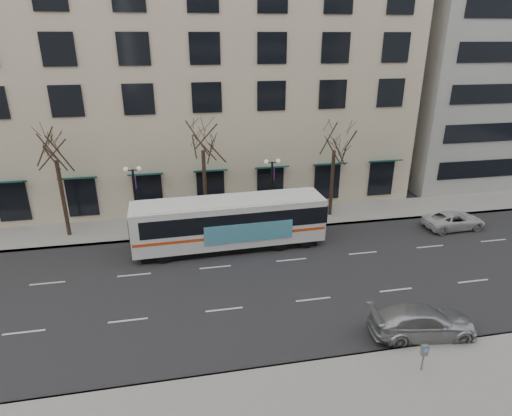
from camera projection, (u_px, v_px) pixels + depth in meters
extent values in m
plane|color=black|center=(219.00, 287.00, 25.05)|extent=(160.00, 160.00, 0.00)
cube|color=gray|center=(269.00, 219.00, 34.09)|extent=(80.00, 4.00, 0.15)
cube|color=beige|center=(168.00, 55.00, 39.29)|extent=(40.00, 20.00, 24.00)
cylinder|color=black|center=(63.00, 200.00, 30.21)|extent=(0.28, 0.28, 5.74)
cylinder|color=black|center=(205.00, 189.00, 31.93)|extent=(0.28, 0.28, 5.95)
cylinder|color=black|center=(332.00, 184.00, 33.79)|extent=(0.28, 0.28, 5.46)
cylinder|color=black|center=(136.00, 203.00, 30.69)|extent=(0.16, 0.16, 5.00)
cylinder|color=black|center=(140.00, 232.00, 31.57)|extent=(0.36, 0.36, 0.30)
cube|color=black|center=(132.00, 170.00, 29.77)|extent=(0.90, 0.06, 0.06)
sphere|color=silver|center=(126.00, 169.00, 29.65)|extent=(0.32, 0.32, 0.32)
sphere|color=silver|center=(139.00, 168.00, 29.81)|extent=(0.32, 0.32, 0.32)
cube|color=#531D6D|center=(136.00, 182.00, 30.11)|extent=(0.04, 0.45, 1.00)
cylinder|color=black|center=(272.00, 194.00, 32.45)|extent=(0.16, 0.16, 5.00)
cylinder|color=black|center=(271.00, 222.00, 33.33)|extent=(0.36, 0.36, 0.30)
cube|color=black|center=(272.00, 163.00, 31.53)|extent=(0.90, 0.06, 0.06)
sphere|color=silver|center=(266.00, 162.00, 31.41)|extent=(0.32, 0.32, 0.32)
sphere|color=silver|center=(278.00, 161.00, 31.57)|extent=(0.32, 0.32, 0.32)
cube|color=#531D6D|center=(274.00, 173.00, 31.87)|extent=(0.04, 0.45, 1.00)
cube|color=white|center=(229.00, 221.00, 28.99)|extent=(12.99, 3.21, 2.96)
cube|color=black|center=(230.00, 243.00, 29.62)|extent=(11.95, 2.84, 0.48)
cube|color=black|center=(234.00, 215.00, 28.88)|extent=(12.48, 3.23, 1.18)
cube|color=#DE4714|center=(229.00, 228.00, 29.18)|extent=(12.86, 3.24, 0.19)
cube|color=#50A4C3|center=(249.00, 232.00, 28.03)|extent=(5.92, 0.25, 1.29)
cube|color=white|center=(229.00, 200.00, 28.42)|extent=(12.34, 2.91, 0.09)
cylinder|color=black|center=(164.00, 255.00, 27.48)|extent=(1.08, 0.34, 1.08)
cylinder|color=black|center=(163.00, 239.00, 29.72)|extent=(1.08, 0.34, 1.08)
cylinder|color=black|center=(279.00, 243.00, 29.07)|extent=(1.08, 0.34, 1.08)
cylinder|color=black|center=(270.00, 228.00, 31.30)|extent=(1.08, 0.34, 1.08)
cylinder|color=black|center=(306.00, 240.00, 29.47)|extent=(1.08, 0.34, 1.08)
cylinder|color=black|center=(296.00, 226.00, 31.70)|extent=(1.08, 0.34, 1.08)
imported|color=#B1B4B9|center=(423.00, 322.00, 20.75)|extent=(5.38, 2.68, 1.50)
imported|color=silver|center=(454.00, 220.00, 32.42)|extent=(4.73, 2.32, 1.29)
cylinder|color=gray|center=(423.00, 361.00, 18.44)|extent=(0.08, 0.08, 0.91)
cube|color=gray|center=(425.00, 350.00, 18.22)|extent=(0.29, 0.19, 0.51)
cube|color=blue|center=(426.00, 350.00, 18.11)|extent=(0.14, 0.02, 0.18)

